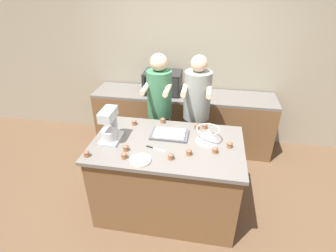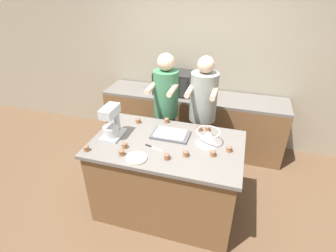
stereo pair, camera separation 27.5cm
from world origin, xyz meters
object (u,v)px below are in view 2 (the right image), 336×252
Objects in this scene: cupcake_0 at (138,121)px; cupcake_8 at (122,152)px; baking_tray at (170,134)px; knife at (153,147)px; mixing_bowl at (208,137)px; small_plate at (137,158)px; microwave_oven at (173,82)px; cupcake_5 at (208,128)px; person_right at (202,118)px; cupcake_6 at (86,148)px; cupcake_4 at (199,128)px; cupcake_3 at (213,153)px; cupcake_1 at (125,145)px; cupcake_9 at (186,153)px; person_left at (166,113)px; cupcake_2 at (167,156)px; cupcake_7 at (167,120)px; cupcake_10 at (229,149)px; stand_mixer at (112,124)px.

cupcake_0 and cupcake_8 have the same top height.
knife is at bearing -111.26° from baking_tray.
small_plate is (-0.62, -0.47, -0.07)m from mixing_bowl.
microwave_oven reaches higher than cupcake_5.
person_right reaches higher than cupcake_6.
person_right reaches higher than cupcake_0.
cupcake_0 and cupcake_4 have the same top height.
microwave_oven reaches higher than cupcake_3.
person_right reaches higher than cupcake_4.
mixing_bowl reaches higher than cupcake_1.
microwave_oven is 9.01× the size of cupcake_9.
knife is at bearing -52.17° from cupcake_0.
knife is 0.36m from cupcake_9.
cupcake_0 is 0.53m from cupcake_1.
cupcake_2 is (0.32, -1.04, 0.08)m from person_left.
small_plate is (0.12, -1.79, -0.12)m from microwave_oven.
cupcake_0 reaches higher than knife.
cupcake_5 is (-0.13, 0.47, 0.00)m from cupcake_3.
cupcake_10 is (0.78, -0.40, 0.00)m from cupcake_7.
cupcake_3 is at bearing 12.63° from cupcake_6.
cupcake_0 is 1.00× the size of cupcake_9.
cupcake_6 is at bearing -168.62° from cupcake_9.
person_left reaches higher than cupcake_2.
cupcake_5 is at bearing 51.66° from small_plate.
stand_mixer is at bearing 142.60° from small_plate.
cupcake_6 is (-0.74, -0.52, 0.01)m from baking_tray.
small_plate is (-0.45, -1.12, 0.06)m from person_right.
cupcake_0 is at bearing 67.43° from stand_mixer.
cupcake_3 is at bearing -66.94° from mixing_bowl.
mixing_bowl is 0.60× the size of baking_tray.
baking_tray is at bearing 154.80° from cupcake_3.
knife is 0.78m from cupcake_10.
knife is 3.48× the size of cupcake_2.
mixing_bowl is at bearing 22.57° from cupcake_6.
cupcake_8 is (0.38, 0.03, 0.00)m from cupcake_6.
cupcake_5 is (0.83, 0.06, 0.00)m from cupcake_0.
cupcake_10 is (1.26, 0.07, -0.13)m from stand_mixer.
stand_mixer is 5.90× the size of cupcake_9.
microwave_oven is at bearing 83.13° from cupcake_0.
baking_tray is 0.30m from knife.
cupcake_3 is 1.00× the size of cupcake_9.
cupcake_7 is at bearing 114.36° from baking_tray.
baking_tray is 6.67× the size of cupcake_0.
cupcake_7 is (0.11, -0.34, 0.08)m from person_left.
cupcake_3 and cupcake_10 have the same top height.
knife is 3.48× the size of cupcake_8.
cupcake_6 is at bearing -127.51° from cupcake_7.
stand_mixer is at bearing -136.73° from person_right.
mixing_bowl is 0.43m from baking_tray.
person_left reaches higher than mixing_bowl.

